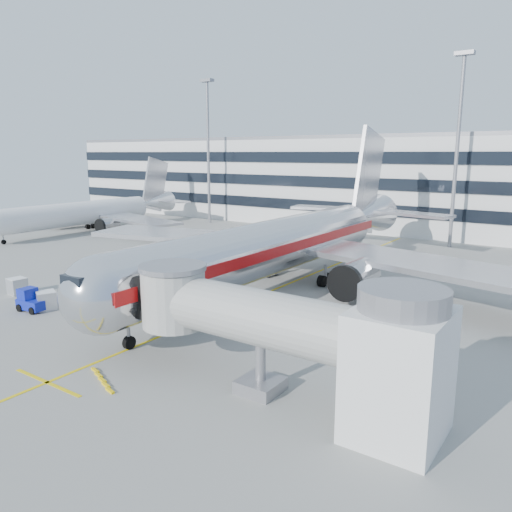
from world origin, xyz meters
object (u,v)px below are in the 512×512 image
Objects in this scene: baggage_tug at (31,301)px; cargo_container_left at (17,286)px; cargo_container_right at (111,284)px; cargo_container_front at (46,300)px; belt_loader at (145,290)px; ramp_worker at (124,282)px; main_jet at (286,243)px.

baggage_tug is 5.95m from cargo_container_left.
cargo_container_right is 0.83× the size of cargo_container_front.
belt_loader is 2.68× the size of ramp_worker.
cargo_container_left is (-10.18, -6.14, 0.14)m from belt_loader.
belt_loader is at bearing 62.45° from cargo_container_front.
baggage_tug is 7.37m from cargo_container_right.
belt_loader is 2.96× the size of cargo_container_right.
main_jet is 32.40× the size of cargo_container_right.
cargo_container_left is (-5.58, 2.05, -0.05)m from baggage_tug.
belt_loader is at bearing -42.56° from ramp_worker.
main_jet is 23.02m from baggage_tug.
belt_loader is 11.89m from cargo_container_left.
main_jet is 13.92m from belt_loader.
baggage_tug reaches higher than cargo_container_right.
cargo_container_right is at bearing -166.04° from ramp_worker.
main_jet is at bearing 43.78° from cargo_container_right.
main_jet reaches higher than cargo_container_front.
baggage_tug is at bearing -143.02° from ramp_worker.
cargo_container_left is 0.86× the size of ramp_worker.
cargo_container_right is (-3.52, -0.90, 0.15)m from belt_loader.
main_jet reaches higher than belt_loader.
cargo_container_left is 8.48m from cargo_container_right.
cargo_container_right is at bearing 81.56° from baggage_tug.
baggage_tug is at bearing -124.77° from main_jet.
main_jet is at bearing 55.23° from baggage_tug.
belt_loader is 1.80× the size of baggage_tug.
belt_loader reaches higher than ramp_worker.
ramp_worker reaches higher than cargo_container_right.
cargo_container_right is (6.66, 5.24, 0.01)m from cargo_container_left.
main_jet is 25.18m from cargo_container_left.
ramp_worker is (1.00, 7.42, 0.10)m from cargo_container_front.
cargo_container_left is at bearing 169.38° from cargo_container_front.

